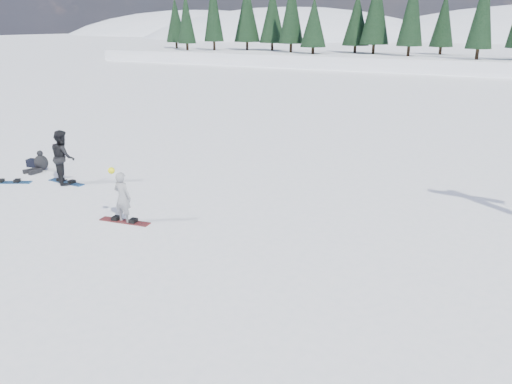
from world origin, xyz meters
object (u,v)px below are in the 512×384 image
gear_bag (34,163)px  snowboard_loose_c (9,182)px  seated_rider (40,163)px  snowboarder_woman (122,197)px  snowboarder_man (63,157)px

gear_bag → snowboard_loose_c: bearing=-61.7°
seated_rider → snowboard_loose_c: (0.28, -1.57, -0.28)m
snowboard_loose_c → snowboarder_woman: bearing=-36.8°
snowboarder_man → gear_bag: (-2.72, 0.87, -0.78)m
seated_rider → snowboarder_woman: bearing=-11.0°
snowboarder_woman → snowboard_loose_c: 6.15m
snowboarder_woman → seated_rider: bearing=-22.0°
snowboarder_woman → gear_bag: bearing=-21.9°
snowboarder_man → seated_rider: (-2.02, 0.63, -0.63)m
gear_bag → seated_rider: bearing=-19.6°
snowboarder_man → seated_rider: 2.21m
snowboarder_woman → snowboarder_man: size_ratio=0.86×
seated_rider → snowboard_loose_c: bearing=-69.8°
snowboarder_woman → gear_bag: 7.54m
seated_rider → gear_bag: size_ratio=2.12×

